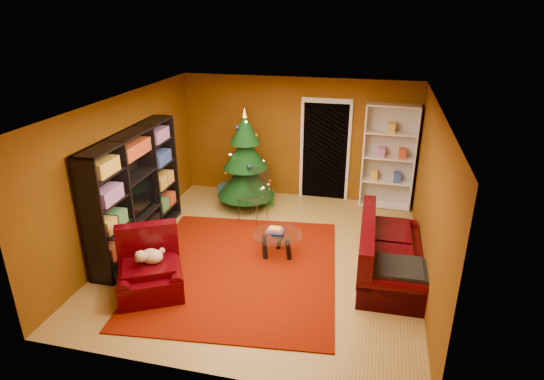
% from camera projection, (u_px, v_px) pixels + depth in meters
% --- Properties ---
extents(floor, '(5.00, 5.50, 0.05)m').
position_uv_depth(floor, '(267.00, 257.00, 7.74)').
color(floor, '#A3803C').
rests_on(floor, ground).
extents(ceiling, '(5.00, 5.50, 0.05)m').
position_uv_depth(ceiling, '(266.00, 102.00, 6.73)').
color(ceiling, silver).
rests_on(ceiling, wall_back).
extents(wall_back, '(5.00, 0.05, 2.60)m').
position_uv_depth(wall_back, '(298.00, 138.00, 9.73)').
color(wall_back, brown).
rests_on(wall_back, ground).
extents(wall_left, '(0.05, 5.50, 2.60)m').
position_uv_depth(wall_left, '(123.00, 172.00, 7.78)').
color(wall_left, brown).
rests_on(wall_left, ground).
extents(wall_right, '(0.05, 5.50, 2.60)m').
position_uv_depth(wall_right, '(432.00, 199.00, 6.70)').
color(wall_right, brown).
rests_on(wall_right, ground).
extents(doorway, '(1.06, 0.60, 2.16)m').
position_uv_depth(doorway, '(325.00, 152.00, 9.66)').
color(doorway, black).
rests_on(doorway, floor).
extents(rug, '(3.40, 3.85, 0.02)m').
position_uv_depth(rug, '(240.00, 268.00, 7.34)').
color(rug, '#711301').
rests_on(rug, floor).
extents(media_unit, '(0.47, 2.66, 2.03)m').
position_uv_depth(media_unit, '(136.00, 191.00, 7.74)').
color(media_unit, black).
rests_on(media_unit, floor).
extents(christmas_tree, '(1.29, 1.29, 2.12)m').
position_uv_depth(christmas_tree, '(246.00, 160.00, 9.23)').
color(christmas_tree, black).
rests_on(christmas_tree, floor).
extents(gift_box_teal, '(0.34, 0.34, 0.28)m').
position_uv_depth(gift_box_teal, '(226.00, 190.00, 10.07)').
color(gift_box_teal, '#225C6E').
rests_on(gift_box_teal, floor).
extents(gift_box_green, '(0.31, 0.31, 0.26)m').
position_uv_depth(gift_box_green, '(268.00, 198.00, 9.69)').
color(gift_box_green, '#28732F').
rests_on(gift_box_green, floor).
extents(white_bookshelf, '(1.04, 0.42, 2.22)m').
position_uv_depth(white_bookshelf, '(389.00, 158.00, 9.22)').
color(white_bookshelf, white).
rests_on(white_bookshelf, floor).
extents(armchair, '(1.34, 1.34, 0.78)m').
position_uv_depth(armchair, '(150.00, 270.00, 6.60)').
color(armchair, '#330106').
rests_on(armchair, rug).
extents(dog, '(0.49, 0.45, 0.25)m').
position_uv_depth(dog, '(152.00, 256.00, 6.59)').
color(dog, '#D4B58F').
rests_on(dog, armchair).
extents(sofa, '(0.97, 2.11, 0.90)m').
position_uv_depth(sofa, '(391.00, 249.00, 7.05)').
color(sofa, '#330106').
rests_on(sofa, rug).
extents(coffee_table, '(0.87, 0.87, 0.52)m').
position_uv_depth(coffee_table, '(278.00, 244.00, 7.64)').
color(coffee_table, gray).
rests_on(coffee_table, rug).
extents(acrylic_chair, '(0.61, 0.64, 0.96)m').
position_uv_depth(acrylic_chair, '(253.00, 198.00, 8.81)').
color(acrylic_chair, '#66605B').
rests_on(acrylic_chair, rug).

